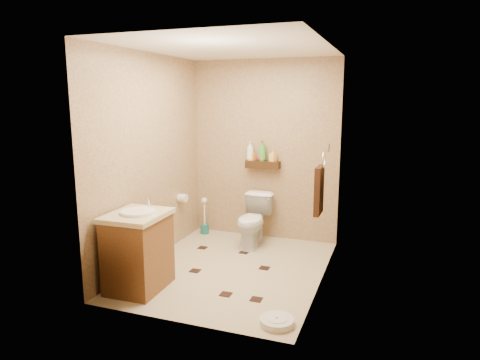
% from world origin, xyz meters
% --- Properties ---
extents(ground, '(2.50, 2.50, 0.00)m').
position_xyz_m(ground, '(0.00, 0.00, 0.00)').
color(ground, tan).
rests_on(ground, ground).
extents(wall_back, '(2.00, 0.04, 2.40)m').
position_xyz_m(wall_back, '(0.00, 1.25, 1.20)').
color(wall_back, tan).
rests_on(wall_back, ground).
extents(wall_front, '(2.00, 0.04, 2.40)m').
position_xyz_m(wall_front, '(0.00, -1.25, 1.20)').
color(wall_front, tan).
rests_on(wall_front, ground).
extents(wall_left, '(0.04, 2.50, 2.40)m').
position_xyz_m(wall_left, '(-1.00, 0.00, 1.20)').
color(wall_left, tan).
rests_on(wall_left, ground).
extents(wall_right, '(0.04, 2.50, 2.40)m').
position_xyz_m(wall_right, '(1.00, 0.00, 1.20)').
color(wall_right, tan).
rests_on(wall_right, ground).
extents(ceiling, '(2.00, 2.50, 0.02)m').
position_xyz_m(ceiling, '(0.00, 0.00, 2.40)').
color(ceiling, white).
rests_on(ceiling, wall_back).
extents(wall_shelf, '(0.46, 0.14, 0.10)m').
position_xyz_m(wall_shelf, '(0.00, 1.17, 1.02)').
color(wall_shelf, '#32200D').
rests_on(wall_shelf, wall_back).
extents(floor_accents, '(1.20, 1.27, 0.01)m').
position_xyz_m(floor_accents, '(0.00, -0.05, 0.00)').
color(floor_accents, black).
rests_on(floor_accents, ground).
extents(toilet, '(0.38, 0.66, 0.66)m').
position_xyz_m(toilet, '(-0.02, 0.83, 0.33)').
color(toilet, white).
rests_on(toilet, ground).
extents(vanity, '(0.55, 0.66, 0.91)m').
position_xyz_m(vanity, '(-0.70, -0.78, 0.40)').
color(vanity, brown).
rests_on(vanity, ground).
extents(bathroom_scale, '(0.38, 0.38, 0.06)m').
position_xyz_m(bathroom_scale, '(0.79, -1.00, 0.03)').
color(bathroom_scale, white).
rests_on(bathroom_scale, ground).
extents(toilet_brush, '(0.12, 0.12, 0.52)m').
position_xyz_m(toilet_brush, '(-0.82, 1.07, 0.18)').
color(toilet_brush, '#186359').
rests_on(toilet_brush, ground).
extents(towel_ring, '(0.12, 0.30, 0.76)m').
position_xyz_m(towel_ring, '(0.91, 0.25, 0.95)').
color(towel_ring, silver).
rests_on(towel_ring, wall_right).
extents(toilet_paper, '(0.12, 0.11, 0.12)m').
position_xyz_m(toilet_paper, '(-0.94, 0.65, 0.60)').
color(toilet_paper, white).
rests_on(toilet_paper, wall_left).
extents(bottle_a, '(0.14, 0.14, 0.26)m').
position_xyz_m(bottle_a, '(-0.18, 1.17, 1.20)').
color(bottle_a, white).
rests_on(bottle_a, wall_shelf).
extents(bottle_b, '(0.09, 0.09, 0.15)m').
position_xyz_m(bottle_b, '(-0.15, 1.17, 1.14)').
color(bottle_b, '#F9A534').
rests_on(bottle_b, wall_shelf).
extents(bottle_c, '(0.13, 0.13, 0.14)m').
position_xyz_m(bottle_c, '(-0.02, 1.17, 1.14)').
color(bottle_c, red).
rests_on(bottle_c, wall_shelf).
extents(bottle_d, '(0.11, 0.11, 0.28)m').
position_xyz_m(bottle_d, '(-0.01, 1.17, 1.21)').
color(bottle_d, green).
rests_on(bottle_d, wall_shelf).
extents(bottle_e, '(0.10, 0.10, 0.17)m').
position_xyz_m(bottle_e, '(0.14, 1.17, 1.15)').
color(bottle_e, '#F6B752').
rests_on(bottle_e, wall_shelf).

